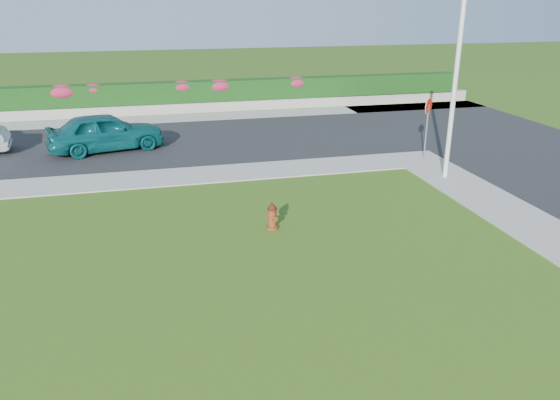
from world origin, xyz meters
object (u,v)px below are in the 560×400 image
object	(u,v)px
sedan_teal	(106,132)
fire_hydrant	(272,216)
utility_pole	(455,86)
stop_sign	(428,114)

from	to	relation	value
sedan_teal	fire_hydrant	bearing A→B (deg)	-166.80
utility_pole	sedan_teal	bearing A→B (deg)	151.10
fire_hydrant	utility_pole	bearing A→B (deg)	10.26
fire_hydrant	stop_sign	world-z (taller)	stop_sign
fire_hydrant	utility_pole	distance (m)	8.08
sedan_teal	utility_pole	xyz separation A→B (m)	(11.77, -6.50, 2.38)
sedan_teal	stop_sign	bearing A→B (deg)	-123.14
sedan_teal	utility_pole	distance (m)	13.65
fire_hydrant	utility_pole	xyz separation A→B (m)	(6.96, 2.98, 2.84)
sedan_teal	utility_pole	size ratio (longest dim) A/B	0.72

